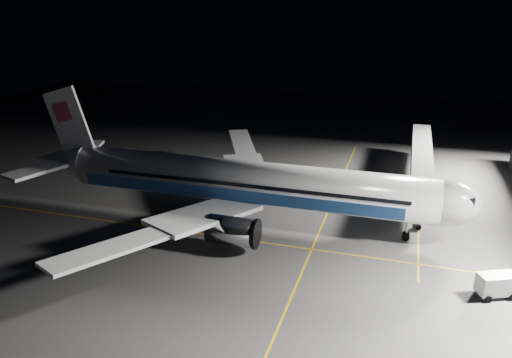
{
  "coord_description": "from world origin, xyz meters",
  "views": [
    {
      "loc": [
        19.11,
        -57.95,
        27.54
      ],
      "look_at": [
        1.46,
        -0.45,
        6.0
      ],
      "focal_mm": 35.0,
      "sensor_mm": 36.0,
      "label": 1
    }
  ],
  "objects_px": {
    "baggage_tug": "(289,178)",
    "safety_cone_c": "(295,191)",
    "safety_cone_a": "(243,179)",
    "jet_bridge": "(422,162)",
    "airliner": "(238,182)",
    "safety_cone_b": "(257,188)",
    "service_truck": "(501,284)"
  },
  "relations": [
    {
      "from": "jet_bridge",
      "to": "service_truck",
      "type": "xyz_separation_m",
      "value": [
        7.62,
        -28.28,
        -3.29
      ]
    },
    {
      "from": "safety_cone_c",
      "to": "safety_cone_b",
      "type": "bearing_deg",
      "value": -173.72
    },
    {
      "from": "jet_bridge",
      "to": "safety_cone_a",
      "type": "distance_m",
      "value": 27.85
    },
    {
      "from": "service_truck",
      "to": "safety_cone_c",
      "type": "distance_m",
      "value": 33.62
    },
    {
      "from": "baggage_tug",
      "to": "safety_cone_c",
      "type": "distance_m",
      "value": 4.73
    },
    {
      "from": "airliner",
      "to": "safety_cone_c",
      "type": "relative_size",
      "value": 98.91
    },
    {
      "from": "baggage_tug",
      "to": "safety_cone_a",
      "type": "distance_m",
      "value": 7.5
    },
    {
      "from": "jet_bridge",
      "to": "baggage_tug",
      "type": "relative_size",
      "value": 12.95
    },
    {
      "from": "airliner",
      "to": "safety_cone_c",
      "type": "xyz_separation_m",
      "value": [
        5.06,
        11.51,
        -4.85
      ]
    },
    {
      "from": "service_truck",
      "to": "baggage_tug",
      "type": "height_order",
      "value": "service_truck"
    },
    {
      "from": "service_truck",
      "to": "safety_cone_a",
      "type": "height_order",
      "value": "service_truck"
    },
    {
      "from": "safety_cone_a",
      "to": "jet_bridge",
      "type": "bearing_deg",
      "value": 8.63
    },
    {
      "from": "airliner",
      "to": "safety_cone_a",
      "type": "height_order",
      "value": "airliner"
    },
    {
      "from": "safety_cone_a",
      "to": "safety_cone_b",
      "type": "xyz_separation_m",
      "value": [
        3.35,
        -3.06,
        0.01
      ]
    },
    {
      "from": "baggage_tug",
      "to": "safety_cone_b",
      "type": "relative_size",
      "value": 3.94
    },
    {
      "from": "airliner",
      "to": "safety_cone_a",
      "type": "relative_size",
      "value": 94.37
    },
    {
      "from": "service_truck",
      "to": "safety_cone_a",
      "type": "distance_m",
      "value": 42.39
    },
    {
      "from": "airliner",
      "to": "safety_cone_a",
      "type": "distance_m",
      "value": 15.31
    },
    {
      "from": "jet_bridge",
      "to": "service_truck",
      "type": "relative_size",
      "value": 6.8
    },
    {
      "from": "baggage_tug",
      "to": "safety_cone_a",
      "type": "height_order",
      "value": "baggage_tug"
    },
    {
      "from": "airliner",
      "to": "safety_cone_b",
      "type": "height_order",
      "value": "airliner"
    },
    {
      "from": "jet_bridge",
      "to": "safety_cone_b",
      "type": "relative_size",
      "value": 50.99
    },
    {
      "from": "safety_cone_b",
      "to": "safety_cone_c",
      "type": "xyz_separation_m",
      "value": [
        5.85,
        0.64,
        -0.03
      ]
    },
    {
      "from": "airliner",
      "to": "baggage_tug",
      "type": "bearing_deg",
      "value": 78.86
    },
    {
      "from": "airliner",
      "to": "jet_bridge",
      "type": "relative_size",
      "value": 1.79
    },
    {
      "from": "jet_bridge",
      "to": "safety_cone_b",
      "type": "distance_m",
      "value": 25.29
    },
    {
      "from": "safety_cone_a",
      "to": "safety_cone_c",
      "type": "xyz_separation_m",
      "value": [
        9.2,
        -2.42,
        -0.01
      ]
    },
    {
      "from": "safety_cone_a",
      "to": "safety_cone_b",
      "type": "relative_size",
      "value": 0.97
    },
    {
      "from": "jet_bridge",
      "to": "safety_cone_a",
      "type": "relative_size",
      "value": 52.81
    },
    {
      "from": "safety_cone_b",
      "to": "baggage_tug",
      "type": "bearing_deg",
      "value": 51.69
    },
    {
      "from": "service_truck",
      "to": "baggage_tug",
      "type": "xyz_separation_m",
      "value": [
        -27.58,
        26.02,
        -0.57
      ]
    },
    {
      "from": "safety_cone_c",
      "to": "airliner",
      "type": "bearing_deg",
      "value": -113.72
    }
  ]
}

